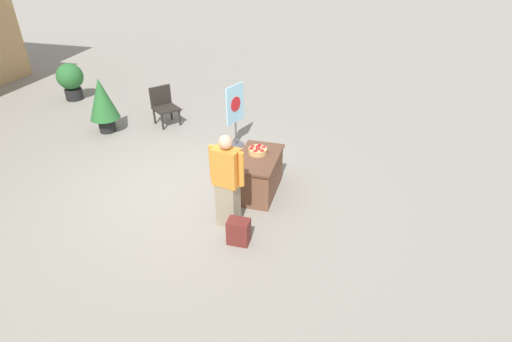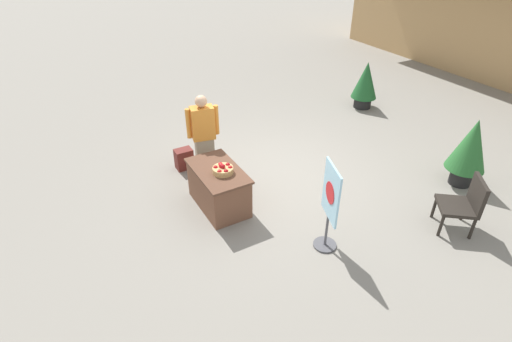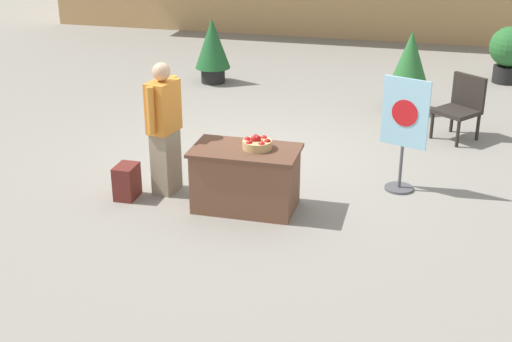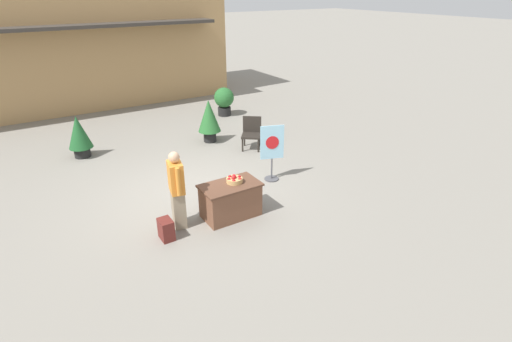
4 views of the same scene
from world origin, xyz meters
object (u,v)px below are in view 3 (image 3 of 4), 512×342
object	(u,v)px
poster_board	(404,130)
potted_plant_far_left	(410,65)
display_table	(246,178)
potted_plant_near_right	(509,51)
apple_basket	(257,143)
patio_chair	(461,105)
potted_plant_far_right	(212,47)
person_visitor	(164,128)
backpack	(127,182)

from	to	relation	value
poster_board	potted_plant_far_left	bearing A→B (deg)	-158.69
display_table	potted_plant_near_right	world-z (taller)	potted_plant_near_right
apple_basket	poster_board	size ratio (longest dim) A/B	0.24
patio_chair	apple_basket	bearing A→B (deg)	0.66
potted_plant_far_right	poster_board	bearing A→B (deg)	-47.87
potted_plant_far_right	display_table	bearing A→B (deg)	-68.49
apple_basket	person_visitor	world-z (taller)	person_visitor
apple_basket	potted_plant_far_left	xyz separation A→B (m)	(1.50, 4.23, -0.03)
apple_basket	poster_board	world-z (taller)	poster_board
potted_plant_near_right	potted_plant_far_left	size ratio (longest dim) A/B	0.79
display_table	apple_basket	distance (m)	0.45
potted_plant_near_right	poster_board	bearing A→B (deg)	-106.33
person_visitor	potted_plant_far_left	distance (m)	4.87
person_visitor	backpack	world-z (taller)	person_visitor
backpack	patio_chair	bearing A→B (deg)	39.12
poster_board	potted_plant_far_left	world-z (taller)	poster_board
display_table	patio_chair	distance (m)	3.97
person_visitor	patio_chair	bearing A→B (deg)	50.77
poster_board	potted_plant_near_right	bearing A→B (deg)	-176.78
display_table	potted_plant_far_left	distance (m)	4.59
poster_board	potted_plant_far_right	bearing A→B (deg)	-118.31
potted_plant_far_left	display_table	bearing A→B (deg)	-110.89
backpack	potted_plant_far_left	world-z (taller)	potted_plant_far_left
display_table	person_visitor	size ratio (longest dim) A/B	0.76
patio_chair	poster_board	bearing A→B (deg)	18.94
person_visitor	display_table	bearing A→B (deg)	-0.00
person_visitor	patio_chair	distance (m)	4.58
backpack	poster_board	xyz separation A→B (m)	(3.20, 1.07, 0.58)
apple_basket	person_visitor	bearing A→B (deg)	171.68
patio_chair	potted_plant_far_left	xyz separation A→B (m)	(-0.83, 1.15, 0.26)
apple_basket	potted_plant_near_right	world-z (taller)	potted_plant_near_right
poster_board	backpack	bearing A→B (deg)	-52.03
display_table	potted_plant_far_left	world-z (taller)	potted_plant_far_left
person_visitor	potted_plant_far_left	xyz separation A→B (m)	(2.70, 4.05, -0.06)
display_table	backpack	bearing A→B (deg)	-176.71
apple_basket	potted_plant_far_right	world-z (taller)	potted_plant_far_right
display_table	person_visitor	world-z (taller)	person_visitor
person_visitor	poster_board	distance (m)	2.90
person_visitor	backpack	bearing A→B (deg)	-131.68
patio_chair	potted_plant_far_right	world-z (taller)	potted_plant_far_right
backpack	display_table	bearing A→B (deg)	3.29
person_visitor	potted_plant_near_right	bearing A→B (deg)	66.26
poster_board	potted_plant_near_right	size ratio (longest dim) A/B	1.36
apple_basket	patio_chair	size ratio (longest dim) A/B	0.36
potted_plant_far_right	apple_basket	bearing A→B (deg)	-67.09
potted_plant_near_right	backpack	bearing A→B (deg)	-126.23
poster_board	potted_plant_far_left	distance (m)	3.29
display_table	person_visitor	bearing A→B (deg)	168.59
apple_basket	potted_plant_far_left	size ratio (longest dim) A/B	0.26
backpack	potted_plant_far_left	size ratio (longest dim) A/B	0.31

